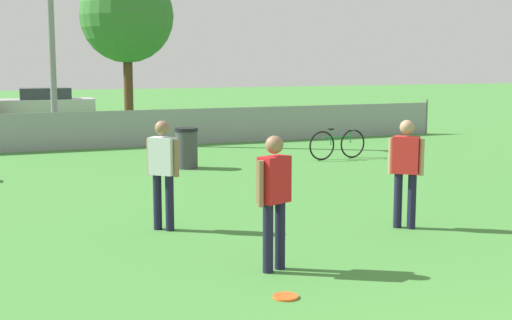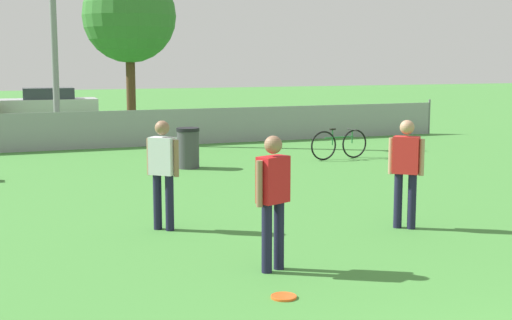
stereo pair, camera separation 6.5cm
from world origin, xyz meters
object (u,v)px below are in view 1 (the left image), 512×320
(player_defender_red, at_px, (406,166))
(player_thrower_red, at_px, (274,193))
(player_receiver_white, at_px, (163,167))
(bicycle_sideline, at_px, (337,144))
(trash_bin, at_px, (187,148))
(tree_near_pole, at_px, (127,16))
(parked_car_silver, at_px, (46,103))
(frisbee_disc, at_px, (286,297))

(player_defender_red, distance_m, player_thrower_red, 3.07)
(player_thrower_red, bearing_deg, player_receiver_white, 83.19)
(bicycle_sideline, bearing_deg, trash_bin, 175.58)
(tree_near_pole, distance_m, bicycle_sideline, 9.92)
(player_thrower_red, relative_size, bicycle_sideline, 0.98)
(player_receiver_white, bearing_deg, parked_car_silver, 133.23)
(tree_near_pole, bearing_deg, frisbee_disc, -96.41)
(bicycle_sideline, distance_m, parked_car_silver, 17.29)
(player_receiver_white, distance_m, bicycle_sideline, 8.66)
(parked_car_silver, bearing_deg, player_defender_red, -79.65)
(frisbee_disc, distance_m, parked_car_silver, 25.84)
(parked_car_silver, bearing_deg, bicycle_sideline, -67.46)
(player_receiver_white, height_order, trash_bin, player_receiver_white)
(player_receiver_white, height_order, player_defender_red, same)
(player_receiver_white, xyz_separation_m, trash_bin, (2.09, 5.92, -0.49))
(player_defender_red, xyz_separation_m, player_thrower_red, (-2.77, -1.32, 0.00))
(frisbee_disc, bearing_deg, player_receiver_white, 97.16)
(tree_near_pole, relative_size, parked_car_silver, 1.35)
(frisbee_disc, relative_size, parked_car_silver, 0.07)
(player_defender_red, height_order, bicycle_sideline, player_defender_red)
(tree_near_pole, bearing_deg, player_thrower_red, -95.84)
(tree_near_pole, bearing_deg, parked_car_silver, 104.87)
(trash_bin, bearing_deg, player_receiver_white, -109.46)
(bicycle_sideline, bearing_deg, parked_car_silver, 104.36)
(player_receiver_white, relative_size, frisbee_disc, 5.86)
(frisbee_disc, height_order, trash_bin, trash_bin)
(player_thrower_red, distance_m, trash_bin, 8.63)
(bicycle_sideline, bearing_deg, player_defender_red, -115.93)
(tree_near_pole, xyz_separation_m, player_defender_red, (1.03, -15.67, -3.09))
(bicycle_sideline, relative_size, parked_car_silver, 0.41)
(player_defender_red, xyz_separation_m, frisbee_disc, (-3.05, -2.31, -0.96))
(bicycle_sideline, bearing_deg, tree_near_pole, 108.66)
(bicycle_sideline, xyz_separation_m, parked_car_silver, (-5.84, 16.27, 0.28))
(frisbee_disc, xyz_separation_m, parked_car_silver, (-0.07, 25.83, 0.66))
(player_thrower_red, height_order, trash_bin, player_thrower_red)
(tree_near_pole, height_order, trash_bin, tree_near_pole)
(player_defender_red, xyz_separation_m, bicycle_sideline, (2.72, 7.25, -0.58))
(player_defender_red, relative_size, bicycle_sideline, 0.98)
(frisbee_disc, xyz_separation_m, bicycle_sideline, (5.77, 9.56, 0.38))
(bicycle_sideline, bearing_deg, frisbee_disc, -126.50)
(bicycle_sideline, bearing_deg, player_receiver_white, -141.47)
(frisbee_disc, relative_size, trash_bin, 0.30)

